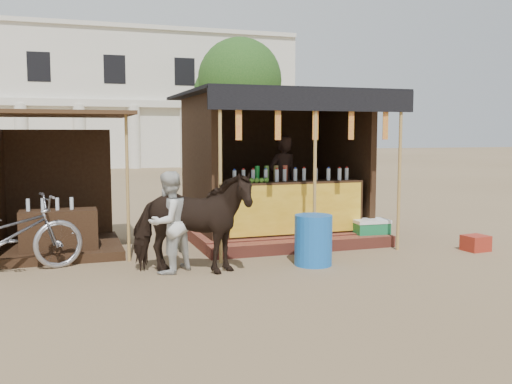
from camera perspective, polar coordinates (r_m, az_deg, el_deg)
The scene contains 11 objects.
ground at distance 7.80m, azimuth 3.82°, elevation -9.23°, with size 120.00×120.00×0.00m, color #846B4C.
main_stall at distance 11.07m, azimuth 2.06°, elevation 0.70°, with size 3.60×3.61×2.78m.
secondary_stall at distance 10.26m, azimuth -20.10°, elevation -1.07°, with size 2.40×2.40×2.38m.
cow at distance 8.23m, azimuth -6.45°, elevation -3.15°, with size 0.80×1.76×1.49m, color black.
motorbike at distance 8.96m, azimuth -23.68°, elevation -4.00°, with size 0.76×2.17×1.14m, color #9F9FA8.
bystander at distance 8.39m, azimuth -8.72°, elevation -3.01°, with size 0.72×0.56×1.49m, color silver.
blue_barrel at distance 8.87m, azimuth 5.75°, elevation -4.80°, with size 0.58×0.58×0.78m, color blue.
red_crate at distance 10.63m, azimuth 21.11°, elevation -4.79°, with size 0.40×0.36×0.27m, color maroon.
cooler at distance 10.69m, azimuth 11.36°, elevation -3.91°, with size 0.66×0.47×0.46m.
background_building at distance 36.96m, azimuth -17.48°, elevation 8.68°, with size 26.00×7.45×8.18m.
tree at distance 30.48m, azimuth -2.05°, elevation 10.82°, with size 4.50×4.40×7.00m.
Camera 1 is at (-2.89, -6.95, 2.04)m, focal length 40.00 mm.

